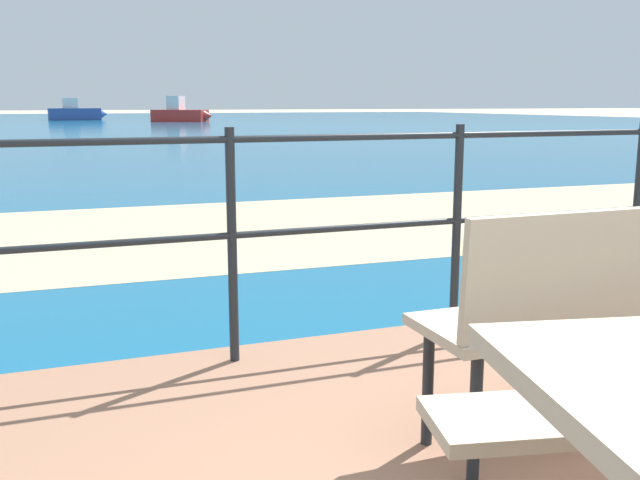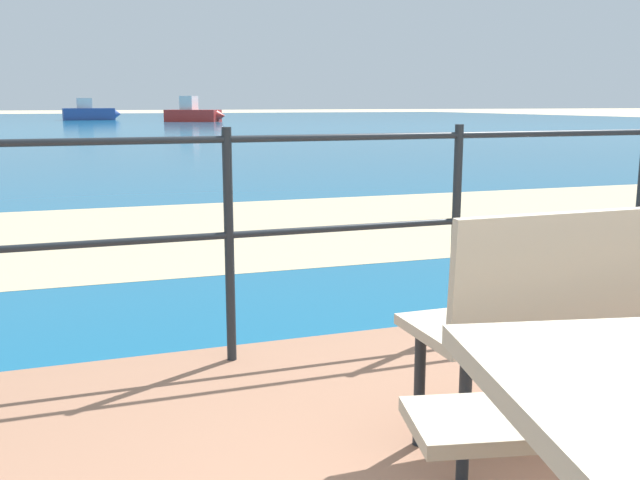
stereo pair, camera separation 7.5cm
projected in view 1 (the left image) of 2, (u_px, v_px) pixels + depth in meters
name	position (u px, v px, depth m)	size (l,w,h in m)	color
sea_water	(76.00, 126.00, 38.13)	(90.00, 90.00, 0.01)	#145B84
beach_strip	(201.00, 231.00, 7.03)	(54.00, 3.79, 0.01)	tan
park_bench	(639.00, 296.00, 2.47)	(1.55, 0.41, 0.87)	#BCAD93
railing_fence	(351.00, 212.00, 3.44)	(5.94, 0.04, 1.09)	#1E2328
boat_near	(181.00, 114.00, 46.26)	(3.91, 3.08, 1.64)	red
boat_far	(76.00, 113.00, 50.28)	(4.02, 1.65, 1.53)	#2D478C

